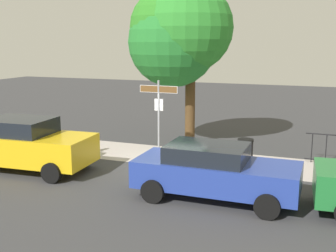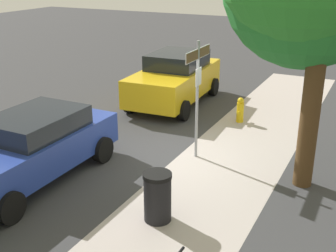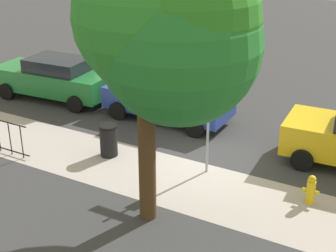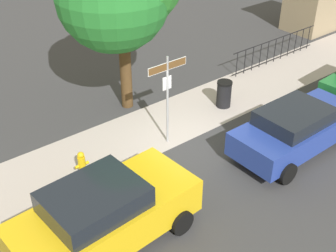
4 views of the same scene
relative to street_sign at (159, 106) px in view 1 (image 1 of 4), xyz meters
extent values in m
plane|color=#38383A|center=(0.34, -0.40, -2.04)|extent=(60.00, 60.00, 0.00)
cube|color=#B2A6A1|center=(2.34, 0.90, -2.04)|extent=(24.00, 2.60, 0.00)
cylinder|color=#9EA0A5|center=(0.00, 0.00, -0.58)|extent=(0.07, 0.07, 2.93)
cube|color=brown|center=(0.00, 0.00, 0.58)|extent=(1.37, 0.02, 0.22)
cube|color=white|center=(0.00, 0.00, 0.58)|extent=(1.40, 0.02, 0.25)
cube|color=silver|center=(0.00, 0.02, 0.03)|extent=(0.32, 0.02, 0.42)
cylinder|color=#48321A|center=(0.29, 2.69, -0.39)|extent=(0.40, 0.40, 3.31)
sphere|color=#2C862C|center=(0.31, 2.28, 2.73)|extent=(3.49, 3.49, 3.49)
sphere|color=#24772D|center=(-0.29, 2.26, 2.18)|extent=(3.52, 3.52, 3.52)
sphere|color=#2C7C22|center=(-0.48, 2.24, 2.75)|extent=(3.02, 3.02, 3.02)
cube|color=gold|center=(-3.75, -2.43, -1.27)|extent=(4.51, 2.13, 0.91)
cube|color=black|center=(-4.01, -2.45, -0.56)|extent=(2.21, 1.77, 0.52)
cylinder|color=black|center=(-2.31, -1.41, -1.72)|extent=(0.65, 0.26, 0.64)
cylinder|color=black|center=(-2.20, -3.28, -1.72)|extent=(0.65, 0.26, 0.64)
cylinder|color=black|center=(-5.30, -1.58, -1.72)|extent=(0.65, 0.26, 0.64)
cube|color=#253C97|center=(2.82, -2.80, -1.35)|extent=(4.43, 1.77, 0.74)
cube|color=black|center=(2.55, -2.80, -0.76)|extent=(2.13, 1.55, 0.45)
cylinder|color=black|center=(4.32, -1.93, -1.72)|extent=(0.64, 0.22, 0.64)
cylinder|color=black|center=(4.32, -3.69, -1.72)|extent=(0.64, 0.22, 0.64)
cylinder|color=black|center=(1.32, -1.92, -1.72)|extent=(0.64, 0.22, 0.64)
cylinder|color=black|center=(1.31, -3.68, -1.72)|extent=(0.64, 0.22, 0.64)
cylinder|color=black|center=(5.11, 1.90, -1.52)|extent=(0.03, 0.03, 1.05)
cylinder|color=black|center=(5.59, 1.90, -1.52)|extent=(0.03, 0.03, 1.05)
cylinder|color=yellow|center=(-2.96, 0.20, -1.73)|extent=(0.22, 0.22, 0.62)
sphere|color=yellow|center=(-2.96, 0.20, -1.36)|extent=(0.20, 0.20, 0.20)
cylinder|color=yellow|center=(-3.12, 0.20, -1.70)|extent=(0.10, 0.09, 0.09)
cylinder|color=yellow|center=(-2.80, 0.20, -1.70)|extent=(0.10, 0.09, 0.09)
cylinder|color=black|center=(2.99, 0.50, -1.59)|extent=(0.52, 0.52, 0.90)
cylinder|color=black|center=(2.99, 0.50, -1.10)|extent=(0.55, 0.55, 0.08)
camera|label=1|loc=(5.50, -13.59, 2.20)|focal=45.30mm
camera|label=2|loc=(9.30, 3.90, 2.57)|focal=46.46mm
camera|label=3|loc=(-5.04, 11.27, 4.81)|focal=53.07mm
camera|label=4|loc=(-7.30, -9.13, 5.98)|focal=47.24mm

